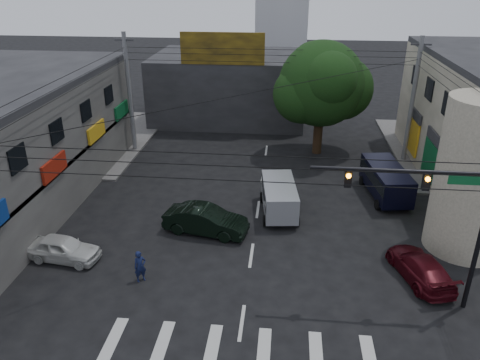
% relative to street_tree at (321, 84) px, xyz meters
% --- Properties ---
extents(ground, '(160.00, 160.00, 0.00)m').
position_rel_street_tree_xyz_m(ground, '(-4.00, -17.00, -5.47)').
color(ground, black).
rests_on(ground, ground).
extents(sidewalk_far_left, '(16.00, 16.00, 0.15)m').
position_rel_street_tree_xyz_m(sidewalk_far_left, '(-22.00, 1.00, -5.40)').
color(sidewalk_far_left, '#514F4C').
rests_on(sidewalk_far_left, ground).
extents(corner_column, '(4.00, 4.00, 8.00)m').
position_rel_street_tree_xyz_m(corner_column, '(7.00, -13.00, -1.47)').
color(corner_column, gray).
rests_on(corner_column, ground).
extents(building_far, '(14.00, 10.00, 6.00)m').
position_rel_street_tree_xyz_m(building_far, '(-8.00, 9.00, -2.47)').
color(building_far, '#232326').
rests_on(building_far, ground).
extents(billboard, '(7.00, 0.30, 2.60)m').
position_rel_street_tree_xyz_m(billboard, '(-8.00, 4.10, 1.83)').
color(billboard, olive).
rests_on(billboard, building_far).
extents(street_tree, '(6.40, 6.40, 8.70)m').
position_rel_street_tree_xyz_m(street_tree, '(0.00, 0.00, 0.00)').
color(street_tree, black).
rests_on(street_tree, ground).
extents(traffic_gantry, '(7.10, 0.35, 7.20)m').
position_rel_street_tree_xyz_m(traffic_gantry, '(3.82, -18.00, -0.64)').
color(traffic_gantry, black).
rests_on(traffic_gantry, ground).
extents(utility_pole_far_left, '(0.32, 0.32, 9.20)m').
position_rel_street_tree_xyz_m(utility_pole_far_left, '(-14.50, -1.00, -0.87)').
color(utility_pole_far_left, '#59595B').
rests_on(utility_pole_far_left, ground).
extents(utility_pole_far_right, '(0.32, 0.32, 9.20)m').
position_rel_street_tree_xyz_m(utility_pole_far_right, '(6.50, -1.00, -0.87)').
color(utility_pole_far_right, '#59595B').
rests_on(utility_pole_far_right, ground).
extents(dark_sedan, '(3.36, 5.24, 1.53)m').
position_rel_street_tree_xyz_m(dark_sedan, '(-6.69, -12.97, -4.71)').
color(dark_sedan, black).
rests_on(dark_sedan, ground).
extents(white_compact, '(2.47, 4.15, 1.28)m').
position_rel_street_tree_xyz_m(white_compact, '(-13.37, -16.31, -4.83)').
color(white_compact, silver).
rests_on(white_compact, ground).
extents(maroon_sedan, '(4.03, 5.23, 1.25)m').
position_rel_street_tree_xyz_m(maroon_sedan, '(4.05, -16.11, -4.85)').
color(maroon_sedan, '#3F0910').
rests_on(maroon_sedan, ground).
extents(silver_minivan, '(4.81, 2.86, 1.89)m').
position_rel_street_tree_xyz_m(silver_minivan, '(-2.73, -10.31, -4.53)').
color(silver_minivan, '#989AA0').
rests_on(silver_minivan, ground).
extents(navy_van, '(5.61, 3.32, 2.03)m').
position_rel_street_tree_xyz_m(navy_van, '(3.94, -7.42, -4.46)').
color(navy_van, black).
rests_on(navy_van, ground).
extents(traffic_officer, '(0.93, 0.92, 1.57)m').
position_rel_street_tree_xyz_m(traffic_officer, '(-9.00, -17.61, -4.69)').
color(traffic_officer, '#11183D').
rests_on(traffic_officer, ground).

